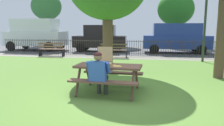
{
  "coord_description": "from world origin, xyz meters",
  "views": [
    {
      "loc": [
        0.85,
        -5.49,
        1.79
      ],
      "look_at": [
        -0.22,
        0.77,
        0.75
      ],
      "focal_mm": 34.78,
      "sensor_mm": 36.0,
      "label": 1
    }
  ],
  "objects_px": {
    "picnic_table_foreground": "(108,71)",
    "lamp_post_walkway": "(206,13)",
    "park_bench_left": "(52,50)",
    "park_bench_center": "(114,51)",
    "far_tree_left": "(46,7)",
    "far_tree_center": "(176,9)",
    "pizza_slice_on_table": "(116,66)",
    "parked_car_left": "(100,38)",
    "pizza_box_open": "(104,61)",
    "adult_at_table": "(99,73)",
    "parked_car_center": "(176,37)",
    "far_tree_midleft": "(110,2)",
    "parked_car_far_left": "(36,34)"
  },
  "relations": [
    {
      "from": "picnic_table_foreground",
      "to": "pizza_slice_on_table",
      "type": "height_order",
      "value": "pizza_slice_on_table"
    },
    {
      "from": "adult_at_table",
      "to": "parked_car_center",
      "type": "xyz_separation_m",
      "value": [
        3.14,
        10.79,
        0.44
      ]
    },
    {
      "from": "pizza_slice_on_table",
      "to": "park_bench_left",
      "type": "xyz_separation_m",
      "value": [
        -5.23,
        7.16,
        -0.36
      ]
    },
    {
      "from": "adult_at_table",
      "to": "park_bench_center",
      "type": "relative_size",
      "value": 0.73
    },
    {
      "from": "pizza_box_open",
      "to": "park_bench_left",
      "type": "bearing_deg",
      "value": 124.86
    },
    {
      "from": "parked_car_center",
      "to": "far_tree_left",
      "type": "bearing_deg",
      "value": 155.79
    },
    {
      "from": "pizza_slice_on_table",
      "to": "adult_at_table",
      "type": "relative_size",
      "value": 0.26
    },
    {
      "from": "parked_car_left",
      "to": "far_tree_midleft",
      "type": "relative_size",
      "value": 0.67
    },
    {
      "from": "far_tree_center",
      "to": "adult_at_table",
      "type": "bearing_deg",
      "value": -102.53
    },
    {
      "from": "pizza_slice_on_table",
      "to": "lamp_post_walkway",
      "type": "height_order",
      "value": "lamp_post_walkway"
    },
    {
      "from": "far_tree_midleft",
      "to": "parked_car_far_left",
      "type": "bearing_deg",
      "value": -131.83
    },
    {
      "from": "picnic_table_foreground",
      "to": "lamp_post_walkway",
      "type": "relative_size",
      "value": 0.45
    },
    {
      "from": "lamp_post_walkway",
      "to": "parked_car_left",
      "type": "height_order",
      "value": "lamp_post_walkway"
    },
    {
      "from": "picnic_table_foreground",
      "to": "parked_car_center",
      "type": "relative_size",
      "value": 0.4
    },
    {
      "from": "park_bench_center",
      "to": "far_tree_left",
      "type": "bearing_deg",
      "value": 134.0
    },
    {
      "from": "far_tree_midleft",
      "to": "picnic_table_foreground",
      "type": "bearing_deg",
      "value": -80.17
    },
    {
      "from": "picnic_table_foreground",
      "to": "park_bench_center",
      "type": "bearing_deg",
      "value": 97.99
    },
    {
      "from": "picnic_table_foreground",
      "to": "lamp_post_walkway",
      "type": "height_order",
      "value": "lamp_post_walkway"
    },
    {
      "from": "pizza_box_open",
      "to": "pizza_slice_on_table",
      "type": "height_order",
      "value": "pizza_box_open"
    },
    {
      "from": "pizza_slice_on_table",
      "to": "park_bench_left",
      "type": "relative_size",
      "value": 0.19
    },
    {
      "from": "adult_at_table",
      "to": "far_tree_midleft",
      "type": "relative_size",
      "value": 0.2
    },
    {
      "from": "far_tree_left",
      "to": "far_tree_midleft",
      "type": "relative_size",
      "value": 0.91
    },
    {
      "from": "parked_car_far_left",
      "to": "parked_car_center",
      "type": "distance_m",
      "value": 10.78
    },
    {
      "from": "parked_car_far_left",
      "to": "pizza_box_open",
      "type": "bearing_deg",
      "value": -53.09
    },
    {
      "from": "park_bench_left",
      "to": "park_bench_center",
      "type": "xyz_separation_m",
      "value": [
        4.0,
        0.0,
        0.0
      ]
    },
    {
      "from": "parked_car_left",
      "to": "far_tree_center",
      "type": "relative_size",
      "value": 0.79
    },
    {
      "from": "parked_car_center",
      "to": "far_tree_midleft",
      "type": "height_order",
      "value": "far_tree_midleft"
    },
    {
      "from": "park_bench_center",
      "to": "lamp_post_walkway",
      "type": "distance_m",
      "value": 5.42
    },
    {
      "from": "park_bench_center",
      "to": "pizza_slice_on_table",
      "type": "bearing_deg",
      "value": -80.24
    },
    {
      "from": "pizza_slice_on_table",
      "to": "park_bench_center",
      "type": "xyz_separation_m",
      "value": [
        -1.23,
        7.16,
        -0.36
      ]
    },
    {
      "from": "parked_car_left",
      "to": "far_tree_left",
      "type": "bearing_deg",
      "value": 141.1
    },
    {
      "from": "adult_at_table",
      "to": "park_bench_left",
      "type": "xyz_separation_m",
      "value": [
        -4.84,
        7.57,
        -0.24
      ]
    },
    {
      "from": "lamp_post_walkway",
      "to": "far_tree_left",
      "type": "xyz_separation_m",
      "value": [
        -13.46,
        9.62,
        1.4
      ]
    },
    {
      "from": "picnic_table_foreground",
      "to": "far_tree_midleft",
      "type": "bearing_deg",
      "value": 99.83
    },
    {
      "from": "pizza_box_open",
      "to": "lamp_post_walkway",
      "type": "bearing_deg",
      "value": 56.71
    },
    {
      "from": "picnic_table_foreground",
      "to": "far_tree_center",
      "type": "height_order",
      "value": "far_tree_center"
    },
    {
      "from": "picnic_table_foreground",
      "to": "pizza_box_open",
      "type": "relative_size",
      "value": 3.92
    },
    {
      "from": "far_tree_left",
      "to": "far_tree_center",
      "type": "distance_m",
      "value": 13.03
    },
    {
      "from": "far_tree_left",
      "to": "far_tree_midleft",
      "type": "height_order",
      "value": "far_tree_midleft"
    },
    {
      "from": "far_tree_midleft",
      "to": "far_tree_center",
      "type": "distance_m",
      "value": 6.3
    },
    {
      "from": "adult_at_table",
      "to": "parked_car_center",
      "type": "relative_size",
      "value": 0.26
    },
    {
      "from": "adult_at_table",
      "to": "park_bench_left",
      "type": "relative_size",
      "value": 0.74
    },
    {
      "from": "picnic_table_foreground",
      "to": "lamp_post_walkway",
      "type": "bearing_deg",
      "value": 58.04
    },
    {
      "from": "pizza_box_open",
      "to": "far_tree_midleft",
      "type": "distance_m",
      "value": 16.39
    },
    {
      "from": "pizza_slice_on_table",
      "to": "far_tree_left",
      "type": "bearing_deg",
      "value": 121.4
    },
    {
      "from": "pizza_box_open",
      "to": "parked_car_left",
      "type": "bearing_deg",
      "value": 103.35
    },
    {
      "from": "pizza_slice_on_table",
      "to": "pizza_box_open",
      "type": "bearing_deg",
      "value": 154.13
    },
    {
      "from": "far_tree_left",
      "to": "park_bench_left",
      "type": "bearing_deg",
      "value": -62.86
    },
    {
      "from": "picnic_table_foreground",
      "to": "lamp_post_walkway",
      "type": "distance_m",
      "value": 7.67
    },
    {
      "from": "adult_at_table",
      "to": "park_bench_center",
      "type": "height_order",
      "value": "adult_at_table"
    }
  ]
}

